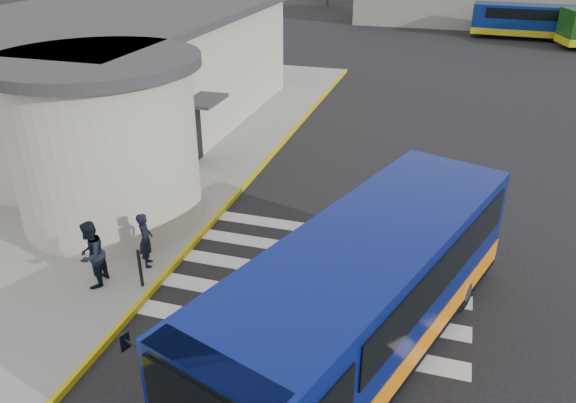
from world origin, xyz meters
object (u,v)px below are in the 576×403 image
(transit_bus, at_px, (364,299))
(pedestrian_b, at_px, (91,254))
(bollard, at_px, (140,268))
(pedestrian_a, at_px, (146,240))
(far_bus_a, at_px, (530,20))

(transit_bus, distance_m, pedestrian_b, 6.67)
(pedestrian_b, distance_m, bollard, 1.21)
(transit_bus, bearing_deg, pedestrian_a, -175.05)
(pedestrian_a, relative_size, pedestrian_b, 0.87)
(pedestrian_a, relative_size, bollard, 1.46)
(pedestrian_b, bearing_deg, pedestrian_a, 137.47)
(transit_bus, xyz_separation_m, bollard, (-5.53, 0.59, -0.69))
(pedestrian_b, bearing_deg, far_bus_a, 153.26)
(pedestrian_a, xyz_separation_m, bollard, (0.33, -0.90, -0.24))
(transit_bus, xyz_separation_m, pedestrian_b, (-6.65, 0.31, -0.34))
(pedestrian_a, distance_m, far_bus_a, 39.09)
(transit_bus, bearing_deg, pedestrian_b, -163.52)
(pedestrian_b, xyz_separation_m, far_bus_a, (12.66, 38.41, 0.41))
(transit_bus, xyz_separation_m, pedestrian_a, (-5.86, 1.48, -0.45))
(pedestrian_a, distance_m, bollard, 0.99)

